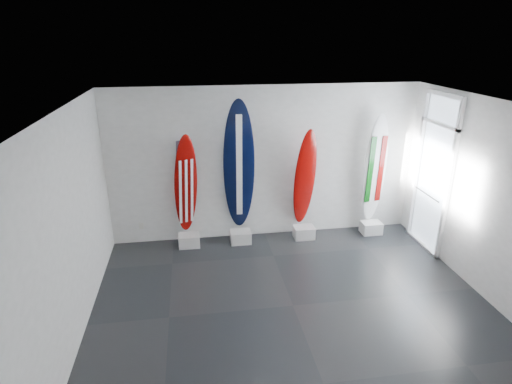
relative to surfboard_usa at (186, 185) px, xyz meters
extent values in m
plane|color=black|center=(1.54, -2.28, -1.23)|extent=(6.00, 6.00, 0.00)
plane|color=white|center=(1.54, -2.28, 1.77)|extent=(6.00, 6.00, 0.00)
plane|color=silver|center=(1.54, 0.22, 0.27)|extent=(6.00, 0.00, 6.00)
plane|color=silver|center=(1.54, -4.78, 0.27)|extent=(6.00, 0.00, 6.00)
plane|color=silver|center=(-1.46, -2.28, 0.27)|extent=(0.00, 5.00, 5.00)
plane|color=silver|center=(4.54, -2.28, 0.27)|extent=(0.00, 5.00, 5.00)
cube|color=silver|center=(0.00, -0.10, -1.11)|extent=(0.40, 0.30, 0.24)
ellipsoid|color=#7C0604|center=(0.00, 0.00, 0.00)|extent=(0.54, 0.48, 1.99)
cube|color=silver|center=(1.00, -0.10, -1.11)|extent=(0.40, 0.30, 0.24)
ellipsoid|color=black|center=(1.00, 0.00, 0.30)|extent=(0.61, 0.43, 2.59)
cube|color=silver|center=(2.28, -0.10, -1.11)|extent=(0.40, 0.30, 0.24)
ellipsoid|color=#7C0604|center=(2.28, 0.00, 0.01)|extent=(0.53, 0.45, 2.00)
cube|color=silver|center=(3.71, -0.10, -1.11)|extent=(0.40, 0.30, 0.24)
ellipsoid|color=white|center=(3.71, 0.00, 0.12)|extent=(0.52, 0.25, 2.23)
cube|color=silver|center=(-0.91, 0.20, -0.88)|extent=(0.09, 0.02, 0.13)
camera|label=1|loc=(0.16, -7.51, 2.66)|focal=29.63mm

